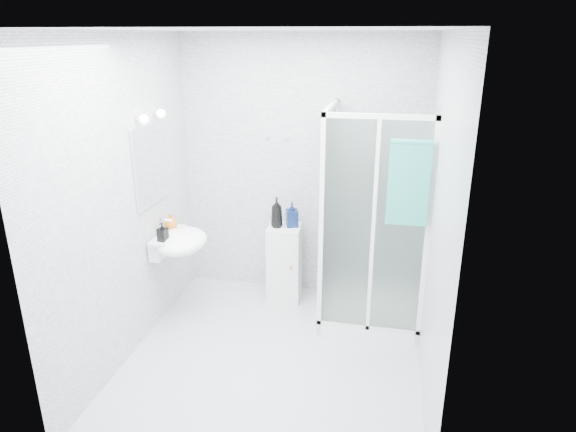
% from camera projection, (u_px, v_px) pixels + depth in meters
% --- Properties ---
extents(room, '(2.40, 2.60, 2.60)m').
position_uv_depth(room, '(272.00, 212.00, 3.88)').
color(room, silver).
rests_on(room, ground).
extents(shower_enclosure, '(0.90, 0.95, 2.00)m').
position_uv_depth(shower_enclosure, '(362.00, 277.00, 4.74)').
color(shower_enclosure, white).
rests_on(shower_enclosure, ground).
extents(wall_basin, '(0.46, 0.56, 0.35)m').
position_uv_depth(wall_basin, '(178.00, 241.00, 4.65)').
color(wall_basin, white).
rests_on(wall_basin, ground).
extents(mirror, '(0.02, 0.60, 0.70)m').
position_uv_depth(mirror, '(151.00, 165.00, 4.45)').
color(mirror, white).
rests_on(mirror, room).
extents(vanity_lights, '(0.10, 0.40, 0.08)m').
position_uv_depth(vanity_lights, '(152.00, 116.00, 4.30)').
color(vanity_lights, silver).
rests_on(vanity_lights, room).
extents(wall_hooks, '(0.23, 0.06, 0.03)m').
position_uv_depth(wall_hooks, '(276.00, 138.00, 4.98)').
color(wall_hooks, silver).
rests_on(wall_hooks, room).
extents(storage_cabinet, '(0.34, 0.36, 0.78)m').
position_uv_depth(storage_cabinet, '(284.00, 263.00, 5.18)').
color(storage_cabinet, white).
rests_on(storage_cabinet, ground).
extents(hand_towel, '(0.32, 0.05, 0.68)m').
position_uv_depth(hand_towel, '(409.00, 181.00, 3.96)').
color(hand_towel, teal).
rests_on(hand_towel, shower_enclosure).
extents(shampoo_bottle_a, '(0.15, 0.15, 0.30)m').
position_uv_depth(shampoo_bottle_a, '(277.00, 212.00, 4.99)').
color(shampoo_bottle_a, black).
rests_on(shampoo_bottle_a, storage_cabinet).
extents(shampoo_bottle_b, '(0.14, 0.15, 0.25)m').
position_uv_depth(shampoo_bottle_b, '(292.00, 214.00, 5.02)').
color(shampoo_bottle_b, '#0B1942').
rests_on(shampoo_bottle_b, storage_cabinet).
extents(soap_dispenser_orange, '(0.14, 0.14, 0.15)m').
position_uv_depth(soap_dispenser_orange, '(171.00, 221.00, 4.74)').
color(soap_dispenser_orange, '#C26516').
rests_on(soap_dispenser_orange, wall_basin).
extents(soap_dispenser_black, '(0.09, 0.09, 0.17)m').
position_uv_depth(soap_dispenser_black, '(163.00, 232.00, 4.46)').
color(soap_dispenser_black, black).
rests_on(soap_dispenser_black, wall_basin).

